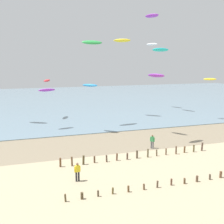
{
  "coord_description": "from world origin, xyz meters",
  "views": [
    {
      "loc": [
        -4.6,
        -7.13,
        10.41
      ],
      "look_at": [
        1.65,
        13.16,
        6.32
      ],
      "focal_mm": 42.72,
      "sensor_mm": 36.0,
      "label": 1
    }
  ],
  "objects_px": {
    "kite_aloft_6": "(90,85)",
    "kite_aloft_4": "(47,90)",
    "kite_aloft_10": "(160,50)",
    "kite_aloft_5": "(156,75)",
    "kite_aloft_7": "(92,42)",
    "person_nearest_camera": "(77,171)",
    "kite_aloft_8": "(210,79)",
    "kite_aloft_9": "(122,40)",
    "person_mid_beach": "(152,141)",
    "kite_aloft_2": "(47,81)",
    "kite_aloft_3": "(152,16)",
    "kite_aloft_11": "(152,44)"
  },
  "relations": [
    {
      "from": "kite_aloft_5",
      "to": "kite_aloft_10",
      "type": "height_order",
      "value": "kite_aloft_10"
    },
    {
      "from": "person_nearest_camera",
      "to": "kite_aloft_4",
      "type": "height_order",
      "value": "kite_aloft_4"
    },
    {
      "from": "kite_aloft_2",
      "to": "kite_aloft_5",
      "type": "height_order",
      "value": "kite_aloft_5"
    },
    {
      "from": "kite_aloft_2",
      "to": "kite_aloft_8",
      "type": "height_order",
      "value": "kite_aloft_8"
    },
    {
      "from": "person_mid_beach",
      "to": "kite_aloft_2",
      "type": "height_order",
      "value": "kite_aloft_2"
    },
    {
      "from": "kite_aloft_4",
      "to": "kite_aloft_10",
      "type": "xyz_separation_m",
      "value": [
        13.0,
        -11.07,
        5.63
      ]
    },
    {
      "from": "kite_aloft_9",
      "to": "kite_aloft_8",
      "type": "bearing_deg",
      "value": 12.9
    },
    {
      "from": "kite_aloft_9",
      "to": "kite_aloft_2",
      "type": "bearing_deg",
      "value": -151.02
    },
    {
      "from": "kite_aloft_2",
      "to": "kite_aloft_7",
      "type": "xyz_separation_m",
      "value": [
        6.54,
        -7.85,
        6.25
      ]
    },
    {
      "from": "kite_aloft_2",
      "to": "kite_aloft_3",
      "type": "bearing_deg",
      "value": -68.28
    },
    {
      "from": "kite_aloft_9",
      "to": "kite_aloft_11",
      "type": "relative_size",
      "value": 1.13
    },
    {
      "from": "kite_aloft_10",
      "to": "kite_aloft_9",
      "type": "bearing_deg",
      "value": -105.44
    },
    {
      "from": "kite_aloft_7",
      "to": "kite_aloft_10",
      "type": "xyz_separation_m",
      "value": [
        5.9,
        -11.24,
        -1.46
      ]
    },
    {
      "from": "kite_aloft_4",
      "to": "kite_aloft_7",
      "type": "xyz_separation_m",
      "value": [
        7.1,
        0.16,
        7.09
      ]
    },
    {
      "from": "kite_aloft_10",
      "to": "kite_aloft_2",
      "type": "bearing_deg",
      "value": -69.38
    },
    {
      "from": "person_mid_beach",
      "to": "kite_aloft_3",
      "type": "distance_m",
      "value": 29.87
    },
    {
      "from": "kite_aloft_2",
      "to": "kite_aloft_6",
      "type": "relative_size",
      "value": 1.1
    },
    {
      "from": "kite_aloft_7",
      "to": "person_mid_beach",
      "type": "bearing_deg",
      "value": -79.12
    },
    {
      "from": "kite_aloft_2",
      "to": "kite_aloft_9",
      "type": "relative_size",
      "value": 0.83
    },
    {
      "from": "kite_aloft_3",
      "to": "kite_aloft_4",
      "type": "distance_m",
      "value": 26.18
    },
    {
      "from": "person_nearest_camera",
      "to": "kite_aloft_8",
      "type": "relative_size",
      "value": 0.74
    },
    {
      "from": "kite_aloft_2",
      "to": "kite_aloft_4",
      "type": "relative_size",
      "value": 1.05
    },
    {
      "from": "kite_aloft_6",
      "to": "kite_aloft_4",
      "type": "bearing_deg",
      "value": -170.29
    },
    {
      "from": "kite_aloft_4",
      "to": "kite_aloft_5",
      "type": "distance_m",
      "value": 16.32
    },
    {
      "from": "kite_aloft_6",
      "to": "kite_aloft_9",
      "type": "relative_size",
      "value": 0.75
    },
    {
      "from": "kite_aloft_3",
      "to": "kite_aloft_7",
      "type": "xyz_separation_m",
      "value": [
        -13.95,
        -8.5,
        -5.84
      ]
    },
    {
      "from": "kite_aloft_6",
      "to": "kite_aloft_11",
      "type": "distance_m",
      "value": 24.6
    },
    {
      "from": "person_mid_beach",
      "to": "kite_aloft_3",
      "type": "bearing_deg",
      "value": 65.81
    },
    {
      "from": "kite_aloft_6",
      "to": "kite_aloft_5",
      "type": "bearing_deg",
      "value": 18.93
    },
    {
      "from": "person_nearest_camera",
      "to": "kite_aloft_3",
      "type": "height_order",
      "value": "kite_aloft_3"
    },
    {
      "from": "kite_aloft_4",
      "to": "kite_aloft_5",
      "type": "relative_size",
      "value": 1.0
    },
    {
      "from": "person_mid_beach",
      "to": "kite_aloft_3",
      "type": "xyz_separation_m",
      "value": [
        9.73,
        21.67,
        18.11
      ]
    },
    {
      "from": "kite_aloft_6",
      "to": "kite_aloft_7",
      "type": "distance_m",
      "value": 7.44
    },
    {
      "from": "person_mid_beach",
      "to": "kite_aloft_7",
      "type": "distance_m",
      "value": 18.48
    },
    {
      "from": "kite_aloft_3",
      "to": "kite_aloft_8",
      "type": "height_order",
      "value": "kite_aloft_3"
    },
    {
      "from": "person_nearest_camera",
      "to": "kite_aloft_10",
      "type": "bearing_deg",
      "value": 34.54
    },
    {
      "from": "kite_aloft_4",
      "to": "kite_aloft_7",
      "type": "relative_size",
      "value": 0.77
    },
    {
      "from": "kite_aloft_3",
      "to": "kite_aloft_11",
      "type": "xyz_separation_m",
      "value": [
        1.96,
        3.77,
        -5.14
      ]
    },
    {
      "from": "kite_aloft_4",
      "to": "kite_aloft_6",
      "type": "bearing_deg",
      "value": -45.08
    },
    {
      "from": "kite_aloft_3",
      "to": "kite_aloft_10",
      "type": "bearing_deg",
      "value": -48.2
    },
    {
      "from": "person_mid_beach",
      "to": "kite_aloft_6",
      "type": "xyz_separation_m",
      "value": [
        -5.51,
        9.28,
        6.06
      ]
    },
    {
      "from": "kite_aloft_2",
      "to": "kite_aloft_3",
      "type": "height_order",
      "value": "kite_aloft_3"
    },
    {
      "from": "person_mid_beach",
      "to": "kite_aloft_10",
      "type": "bearing_deg",
      "value": 48.98
    },
    {
      "from": "kite_aloft_2",
      "to": "kite_aloft_10",
      "type": "height_order",
      "value": "kite_aloft_10"
    },
    {
      "from": "kite_aloft_4",
      "to": "kite_aloft_5",
      "type": "height_order",
      "value": "kite_aloft_5"
    },
    {
      "from": "kite_aloft_10",
      "to": "kite_aloft_5",
      "type": "bearing_deg",
      "value": -122.73
    },
    {
      "from": "person_mid_beach",
      "to": "kite_aloft_6",
      "type": "bearing_deg",
      "value": 120.72
    },
    {
      "from": "kite_aloft_5",
      "to": "kite_aloft_2",
      "type": "bearing_deg",
      "value": -173.15
    },
    {
      "from": "person_mid_beach",
      "to": "kite_aloft_2",
      "type": "xyz_separation_m",
      "value": [
        -10.76,
        21.01,
        6.02
      ]
    },
    {
      "from": "kite_aloft_5",
      "to": "kite_aloft_10",
      "type": "xyz_separation_m",
      "value": [
        -1.35,
        -3.66,
        3.3
      ]
    }
  ]
}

